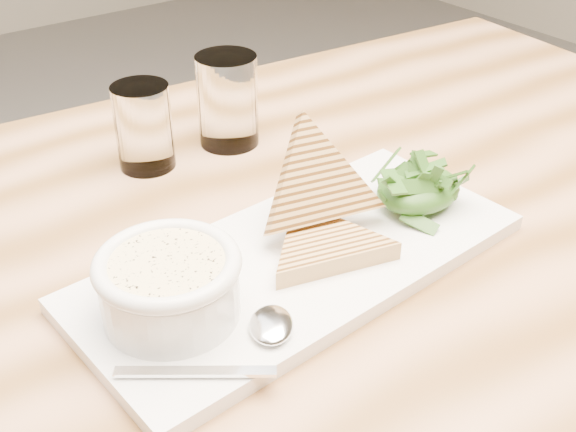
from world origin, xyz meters
TOP-DOWN VIEW (x-y plane):
  - table_top at (-0.16, -0.11)m, footprint 1.38×0.98m
  - table_leg_br at (0.44, 0.28)m, footprint 0.06×0.06m
  - platter at (-0.22, -0.15)m, footprint 0.46×0.23m
  - soup_bowl at (-0.37, -0.16)m, footprint 0.12×0.12m
  - soup at (-0.37, -0.16)m, footprint 0.10×0.10m
  - bowl_rim at (-0.37, -0.16)m, footprint 0.13×0.13m
  - sandwich_flat at (-0.20, -0.16)m, footprint 0.18×0.18m
  - sandwich_lean at (-0.18, -0.12)m, footprint 0.18×0.18m
  - salad_base at (-0.07, -0.16)m, footprint 0.10×0.08m
  - arugula_pile at (-0.07, -0.16)m, footprint 0.11×0.10m
  - spoon_bowl at (-0.31, -0.22)m, footprint 0.06×0.06m
  - spoon_handle at (-0.39, -0.23)m, footprint 0.11×0.08m
  - glass_near at (-0.25, 0.12)m, footprint 0.07×0.07m
  - glass_far at (-0.13, 0.12)m, footprint 0.08×0.08m

SIDE VIEW (x-z plane):
  - table_leg_br at x=0.44m, z-range 0.00..0.70m
  - table_top at x=-0.16m, z-range 0.70..0.74m
  - platter at x=-0.22m, z-range 0.74..0.76m
  - spoon_handle at x=-0.39m, z-range 0.76..0.77m
  - spoon_bowl at x=-0.31m, z-range 0.76..0.77m
  - sandwich_flat at x=-0.20m, z-range 0.76..0.78m
  - salad_base at x=-0.07m, z-range 0.76..0.80m
  - soup_bowl at x=-0.37m, z-range 0.76..0.81m
  - arugula_pile at x=-0.07m, z-range 0.76..0.81m
  - glass_near at x=-0.25m, z-range 0.74..0.85m
  - glass_far at x=-0.13m, z-range 0.74..0.86m
  - sandwich_lean at x=-0.18m, z-range 0.72..0.89m
  - soup at x=-0.37m, z-range 0.81..0.82m
  - bowl_rim at x=-0.37m, z-range 0.81..0.82m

